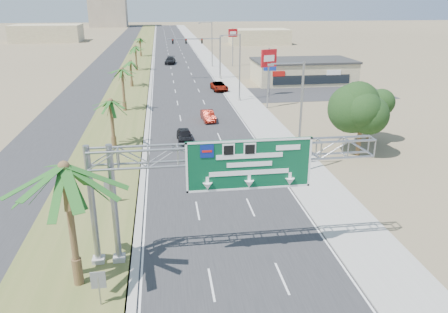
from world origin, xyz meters
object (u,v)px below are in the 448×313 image
object	(u,v)px
signal_mast	(210,54)
car_far	(170,61)
sign_gantry	(221,163)
palm_near	(64,168)
store_building	(303,72)
car_right_lane	(219,86)
pole_sign_red_near	(269,61)
pole_sign_blue	(270,63)
car_left_lane	(184,136)
pole_sign_red_far	(233,36)
car_mid_lane	(208,116)

from	to	relation	value
signal_mast	car_far	bearing A→B (deg)	107.59
sign_gantry	palm_near	xyz separation A→B (m)	(-8.14, -1.93, 0.87)
store_building	car_right_lane	xyz separation A→B (m)	(-16.50, -5.36, -1.28)
store_building	pole_sign_red_near	world-z (taller)	pole_sign_red_near
pole_sign_blue	car_right_lane	bearing A→B (deg)	145.04
pole_sign_red_near	car_left_lane	bearing A→B (deg)	-132.08
car_right_lane	car_far	size ratio (longest dim) A/B	0.93
car_right_lane	pole_sign_red_near	distance (m)	15.75
signal_mast	car_right_lane	bearing A→B (deg)	-88.34
store_building	signal_mast	bearing A→B (deg)	160.46
palm_near	pole_sign_red_far	world-z (taller)	pole_sign_red_far
sign_gantry	signal_mast	xyz separation A→B (m)	(6.23, 62.05, -1.21)
pole_sign_red_far	car_right_lane	bearing A→B (deg)	-103.81
palm_near	pole_sign_red_near	bearing A→B (deg)	62.97
store_building	car_far	size ratio (longest dim) A/B	3.21
palm_near	car_right_lane	xyz separation A→B (m)	(14.70, 52.64, -6.21)
car_right_lane	car_left_lane	bearing A→B (deg)	-109.30
car_right_lane	pole_sign_red_near	xyz separation A→B (m)	(5.20, -13.65, 5.90)
pole_sign_blue	pole_sign_red_far	bearing A→B (deg)	91.06
pole_sign_red_near	sign_gantry	bearing A→B (deg)	-107.60
car_right_lane	car_far	bearing A→B (deg)	98.29
store_building	pole_sign_blue	size ratio (longest dim) A/B	2.49
car_mid_lane	pole_sign_red_far	bearing A→B (deg)	73.00
signal_mast	pole_sign_red_far	xyz separation A→B (m)	(7.21, 16.68, 1.99)
pole_sign_red_far	signal_mast	bearing A→B (deg)	-113.38
pole_sign_red_far	pole_sign_blue	bearing A→B (deg)	-88.94
signal_mast	car_left_lane	bearing A→B (deg)	-100.41
palm_near	store_building	world-z (taller)	palm_near
sign_gantry	car_far	bearing A→B (deg)	90.61
sign_gantry	palm_near	distance (m)	8.41
store_building	car_left_lane	size ratio (longest dim) A/B	4.48
car_mid_lane	car_far	world-z (taller)	car_far
sign_gantry	pole_sign_red_near	bearing A→B (deg)	72.40
pole_sign_blue	pole_sign_red_far	xyz separation A→B (m)	(-0.62, 33.26, 1.58)
car_far	pole_sign_blue	xyz separation A→B (m)	(14.97, -39.09, 4.45)
car_far	pole_sign_blue	bearing A→B (deg)	-61.78
signal_mast	pole_sign_red_near	world-z (taller)	pole_sign_red_near
car_mid_lane	pole_sign_red_near	xyz separation A→B (m)	(9.21, 5.83, 5.95)
sign_gantry	signal_mast	world-z (taller)	signal_mast
pole_sign_red_near	pole_sign_blue	xyz separation A→B (m)	(2.30, 8.41, -1.36)
car_right_lane	car_far	xyz separation A→B (m)	(-7.47, 33.85, 0.09)
car_left_lane	pole_sign_blue	bearing A→B (deg)	54.49
store_building	pole_sign_blue	bearing A→B (deg)	-130.33
car_right_lane	pole_sign_blue	size ratio (longest dim) A/B	0.72
car_far	palm_near	bearing A→B (deg)	-87.51
store_building	pole_sign_red_far	xyz separation A→B (m)	(-9.62, 22.66, 4.84)
signal_mast	pole_sign_blue	world-z (taller)	signal_mast
car_far	pole_sign_blue	size ratio (longest dim) A/B	0.78
pole_sign_red_far	pole_sign_red_near	bearing A→B (deg)	-92.32
pole_sign_red_near	pole_sign_red_far	xyz separation A→B (m)	(1.69, 41.66, 0.22)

